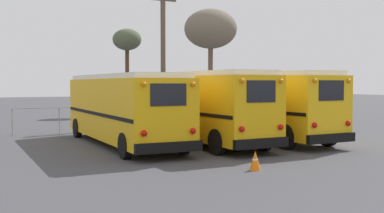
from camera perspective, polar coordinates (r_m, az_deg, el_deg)
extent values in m
plane|color=#424247|center=(22.24, 0.24, -4.26)|extent=(160.00, 160.00, 0.00)
cube|color=#EAAA0F|center=(21.36, -8.24, -0.21)|extent=(2.47, 10.27, 2.57)
cube|color=white|center=(21.34, -8.27, 3.51)|extent=(2.27, 9.86, 0.20)
cube|color=black|center=(16.63, -2.74, -4.86)|extent=(2.49, 0.21, 0.36)
cube|color=black|center=(16.51, -2.79, 1.40)|extent=(1.34, 0.03, 0.77)
sphere|color=red|center=(16.22, -5.70, -3.18)|extent=(0.22, 0.22, 0.22)
sphere|color=orange|center=(16.14, -5.73, 2.64)|extent=(0.18, 0.18, 0.18)
sphere|color=red|center=(16.94, 0.11, -2.92)|extent=(0.22, 0.22, 0.22)
sphere|color=orange|center=(16.86, 0.11, 2.65)|extent=(0.18, 0.18, 0.18)
cube|color=black|center=(21.03, -11.43, -0.81)|extent=(0.06, 10.06, 0.14)
cube|color=black|center=(21.78, -5.15, -0.65)|extent=(0.06, 10.06, 0.14)
cylinder|color=black|center=(24.84, -13.43, -2.49)|extent=(0.28, 0.96, 0.95)
cylinder|color=black|center=(25.43, -8.42, -2.33)|extent=(0.28, 0.96, 0.95)
cylinder|color=black|center=(17.48, -7.93, -4.63)|extent=(0.28, 0.96, 0.95)
cylinder|color=black|center=(18.31, -1.12, -4.27)|extent=(0.28, 0.96, 0.95)
cube|color=#EAAA0F|center=(22.09, 0.25, 0.09)|extent=(2.70, 10.42, 2.68)
cube|color=white|center=(22.07, 0.25, 3.83)|extent=(2.50, 10.00, 0.20)
cube|color=black|center=(17.79, 8.23, -4.34)|extent=(2.36, 0.29, 0.36)
cube|color=black|center=(17.67, 8.23, 1.79)|extent=(1.27, 0.08, 0.80)
sphere|color=red|center=(17.22, 5.93, -2.69)|extent=(0.22, 0.22, 0.22)
sphere|color=orange|center=(17.15, 5.96, 3.05)|extent=(0.18, 0.18, 0.18)
sphere|color=red|center=(18.24, 10.46, -2.42)|extent=(0.22, 0.22, 0.22)
sphere|color=orange|center=(18.17, 10.51, 3.00)|extent=(0.18, 0.18, 0.18)
cube|color=black|center=(21.58, -2.49, -0.51)|extent=(0.40, 10.12, 0.14)
cube|color=black|center=(22.68, 2.85, -0.35)|extent=(0.40, 10.12, 0.14)
cylinder|color=black|center=(25.22, -6.08, -2.31)|extent=(0.32, 1.01, 1.00)
cylinder|color=black|center=(26.10, -1.69, -2.12)|extent=(0.32, 1.01, 1.00)
cylinder|color=black|center=(18.31, 3.01, -4.21)|extent=(0.32, 1.01, 1.00)
cylinder|color=black|center=(19.50, 8.46, -3.81)|extent=(0.32, 1.01, 1.00)
cube|color=yellow|center=(23.82, 7.15, 0.30)|extent=(2.88, 10.71, 2.67)
cube|color=white|center=(23.80, 7.17, 3.75)|extent=(2.67, 10.27, 0.20)
cube|color=black|center=(19.83, 16.19, -3.63)|extent=(2.44, 0.31, 0.36)
cube|color=black|center=(19.73, 16.21, 1.84)|extent=(1.31, 0.09, 0.80)
sphere|color=red|center=(19.15, 14.33, -2.16)|extent=(0.22, 0.22, 0.22)
sphere|color=orange|center=(19.08, 14.39, 2.98)|extent=(0.18, 0.18, 0.18)
sphere|color=red|center=(20.40, 18.02, -1.92)|extent=(0.22, 0.22, 0.22)
sphere|color=orange|center=(20.34, 18.09, 2.91)|extent=(0.18, 0.18, 0.18)
cube|color=black|center=(23.15, 4.72, -0.26)|extent=(0.51, 10.39, 0.14)
cube|color=black|center=(24.55, 9.44, -0.11)|extent=(0.51, 10.39, 0.14)
cylinder|color=black|center=(26.69, 0.16, -1.95)|extent=(0.33, 1.07, 1.05)
cylinder|color=black|center=(27.83, 4.19, -1.77)|extent=(0.33, 1.07, 1.05)
cylinder|color=black|center=(20.07, 11.22, -3.56)|extent=(0.33, 1.07, 1.05)
cylinder|color=black|center=(21.55, 15.79, -3.18)|extent=(0.33, 1.07, 1.05)
cylinder|color=brown|center=(31.33, -3.45, 6.21)|extent=(0.32, 0.32, 9.21)
cube|color=brown|center=(31.73, -3.47, 12.53)|extent=(1.80, 0.14, 0.14)
cylinder|color=brown|center=(37.68, 2.20, 3.06)|extent=(0.38, 0.38, 5.84)
ellipsoid|color=#6B6051|center=(37.92, 2.22, 9.19)|extent=(4.11, 4.11, 3.08)
cylinder|color=#473323|center=(41.35, -7.68, 2.96)|extent=(0.34, 0.34, 5.77)
ellipsoid|color=#4C563D|center=(41.51, -7.71, 7.87)|extent=(2.44, 2.44, 1.83)
cylinder|color=#939399|center=(26.82, -20.54, -1.73)|extent=(0.06, 0.06, 1.40)
cylinder|color=#939399|center=(27.15, -15.45, -1.61)|extent=(0.06, 0.06, 1.40)
cylinder|color=#939399|center=(27.68, -10.51, -1.47)|extent=(0.06, 0.06, 1.40)
cylinder|color=#939399|center=(28.41, -5.80, -1.33)|extent=(0.06, 0.06, 1.40)
cylinder|color=#939399|center=(29.33, -1.36, -1.19)|extent=(0.06, 0.06, 1.40)
cylinder|color=#939399|center=(30.41, 2.79, -1.05)|extent=(0.06, 0.06, 1.40)
cylinder|color=#939399|center=(31.64, 6.64, -0.92)|extent=(0.06, 0.06, 1.40)
cylinder|color=#939399|center=(28.37, -5.81, 0.08)|extent=(14.51, 0.04, 0.04)
cone|color=orange|center=(15.26, 7.50, -6.37)|extent=(0.36, 0.36, 0.61)
cylinder|color=white|center=(15.25, 7.50, -6.26)|extent=(0.17, 0.17, 0.06)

